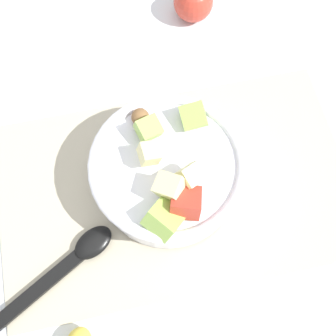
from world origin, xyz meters
TOP-DOWN VIEW (x-y plane):
  - ground_plane at (0.00, 0.00)m, footprint 2.40×2.40m
  - placemat at (0.00, 0.00)m, footprint 0.50×0.30m
  - salad_bowl at (0.01, -0.01)m, footprint 0.21×0.21m
  - serving_spoon at (0.16, 0.08)m, footprint 0.20×0.13m
  - whole_apple at (-0.10, -0.30)m, footprint 0.07×0.07m

SIDE VIEW (x-z plane):
  - ground_plane at x=0.00m, z-range 0.00..0.00m
  - placemat at x=0.00m, z-range 0.00..0.01m
  - serving_spoon at x=0.16m, z-range 0.00..0.02m
  - whole_apple at x=-0.10m, z-range -0.01..0.07m
  - salad_bowl at x=0.01m, z-range -0.01..0.10m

